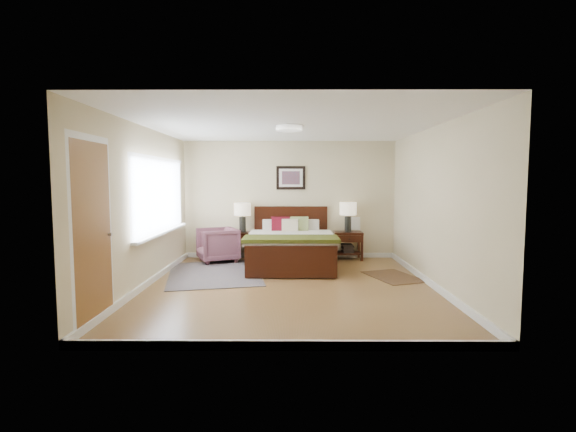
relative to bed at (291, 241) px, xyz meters
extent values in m
plane|color=brown|center=(-0.03, -1.50, -0.51)|extent=(5.00, 5.00, 0.00)
cube|color=beige|center=(-0.03, 1.00, 0.74)|extent=(4.50, 0.04, 2.50)
cube|color=beige|center=(-0.03, -4.00, 0.74)|extent=(4.50, 0.04, 2.50)
cube|color=beige|center=(-2.28, -1.50, 0.74)|extent=(0.04, 5.00, 2.50)
cube|color=beige|center=(2.22, -1.50, 0.74)|extent=(0.04, 5.00, 2.50)
cube|color=white|center=(-0.03, -1.50, 1.99)|extent=(4.50, 5.00, 0.02)
cube|color=silver|center=(-2.26, -0.80, 0.89)|extent=(0.02, 2.72, 1.32)
cube|color=silver|center=(-2.24, -0.80, 0.89)|extent=(0.01, 2.60, 1.20)
cube|color=silver|center=(-2.21, -0.80, 0.26)|extent=(0.10, 2.72, 0.04)
cube|color=silver|center=(-2.26, -3.25, 0.58)|extent=(0.01, 1.00, 2.18)
cube|color=brown|center=(-2.25, -3.25, 0.54)|extent=(0.01, 0.90, 2.10)
cylinder|color=#999999|center=(-2.23, -2.87, 0.49)|extent=(0.04, 0.04, 0.04)
cylinder|color=white|center=(-0.03, -1.50, 1.95)|extent=(0.40, 0.40, 0.07)
cylinder|color=beige|center=(-0.03, -1.50, 1.99)|extent=(0.44, 0.44, 0.01)
cube|color=black|center=(0.00, 0.96, 0.06)|extent=(1.56, 0.06, 1.09)
cube|color=black|center=(0.00, -1.01, -0.21)|extent=(1.56, 0.06, 0.55)
cube|color=black|center=(-0.74, -0.03, -0.19)|extent=(0.06, 1.95, 0.18)
cube|color=black|center=(0.74, -0.03, -0.19)|extent=(0.06, 1.95, 0.18)
cube|color=beige|center=(0.00, -0.03, -0.07)|extent=(1.46, 1.93, 0.21)
cube|color=beige|center=(0.00, -0.13, 0.08)|extent=(1.64, 1.70, 0.10)
cube|color=#393F12|center=(0.00, -0.65, 0.13)|extent=(1.68, 0.70, 0.07)
cube|color=beige|center=(-0.34, 0.72, 0.22)|extent=(0.49, 0.18, 0.25)
cube|color=beige|center=(0.34, 0.72, 0.22)|extent=(0.49, 0.18, 0.25)
cube|color=#530915|center=(-0.21, 0.60, 0.26)|extent=(0.38, 0.17, 0.31)
cube|color=#808F52|center=(0.18, 0.60, 0.26)|extent=(0.38, 0.16, 0.31)
cube|color=beige|center=(-0.02, 0.52, 0.24)|extent=(0.34, 0.13, 0.27)
cube|color=black|center=(0.00, 0.97, 1.21)|extent=(0.62, 0.03, 0.50)
cube|color=silver|center=(0.00, 0.95, 1.21)|extent=(0.50, 0.01, 0.38)
cube|color=#A52D23|center=(0.00, 0.94, 1.21)|extent=(0.38, 0.01, 0.28)
cube|color=black|center=(-1.02, 0.77, 0.05)|extent=(0.49, 0.44, 0.05)
cube|color=black|center=(-1.23, 0.58, -0.24)|extent=(0.05, 0.05, 0.53)
cube|color=black|center=(-0.80, 0.58, -0.24)|extent=(0.05, 0.05, 0.53)
cube|color=black|center=(-1.23, 0.96, -0.24)|extent=(0.05, 0.05, 0.53)
cube|color=black|center=(-0.80, 0.96, -0.24)|extent=(0.05, 0.05, 0.53)
cube|color=black|center=(-1.02, 0.57, -0.05)|extent=(0.43, 0.03, 0.14)
cube|color=black|center=(1.20, 0.77, 0.06)|extent=(0.59, 0.45, 0.05)
cube|color=black|center=(0.93, 0.58, -0.23)|extent=(0.05, 0.05, 0.54)
cube|color=black|center=(1.47, 0.58, -0.23)|extent=(0.05, 0.05, 0.54)
cube|color=black|center=(0.93, 0.96, -0.23)|extent=(0.05, 0.05, 0.54)
cube|color=black|center=(1.47, 0.96, -0.23)|extent=(0.05, 0.05, 0.54)
cube|color=black|center=(1.20, 0.56, -0.04)|extent=(0.53, 0.03, 0.14)
cube|color=black|center=(1.20, 0.77, -0.37)|extent=(0.53, 0.39, 0.03)
cube|color=black|center=(1.20, 0.77, -0.34)|extent=(0.22, 0.28, 0.03)
cube|color=black|center=(1.20, 0.77, -0.30)|extent=(0.22, 0.28, 0.03)
cube|color=black|center=(1.20, 0.77, -0.27)|extent=(0.22, 0.28, 0.03)
cube|color=black|center=(1.20, 0.77, -0.23)|extent=(0.22, 0.28, 0.03)
cube|color=black|center=(1.20, 0.77, -0.20)|extent=(0.22, 0.28, 0.03)
cylinder|color=black|center=(-1.02, 0.77, 0.24)|extent=(0.14, 0.14, 0.32)
cylinder|color=black|center=(-1.02, 0.77, 0.42)|extent=(0.02, 0.02, 0.06)
cylinder|color=beige|center=(-1.02, 0.77, 0.56)|extent=(0.35, 0.35, 0.26)
cylinder|color=black|center=(1.20, 0.77, 0.25)|extent=(0.14, 0.14, 0.32)
cylinder|color=black|center=(1.20, 0.77, 0.43)|extent=(0.02, 0.02, 0.06)
cylinder|color=beige|center=(1.20, 0.77, 0.57)|extent=(0.35, 0.35, 0.26)
imported|color=brown|center=(-1.50, 0.50, -0.16)|extent=(1.00, 0.99, 0.70)
cube|color=#0C173F|center=(-1.38, -0.62, -0.50)|extent=(1.98, 2.47, 0.01)
cube|color=black|center=(1.77, -0.85, -0.50)|extent=(1.02, 1.23, 0.01)
camera|label=1|loc=(-0.01, -7.94, 1.15)|focal=26.00mm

